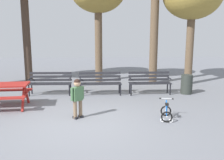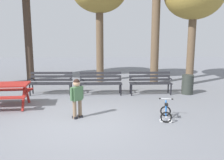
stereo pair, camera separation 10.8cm
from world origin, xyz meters
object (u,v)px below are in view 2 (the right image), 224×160
Objects in this scene: kids_bicycle at (166,112)px; trash_bin at (188,84)px; park_bench_far_left at (51,81)px; park_bench_right at (150,81)px; park_bench_left at (101,81)px; child_standing at (77,95)px.

trash_bin is at bearing 61.61° from kids_bicycle.
park_bench_far_left and park_bench_right have the same top height.
park_bench_left reaches higher than trash_bin.
child_standing is 1.80× the size of kids_bicycle.
trash_bin is (1.44, -0.05, -0.14)m from park_bench_right.
park_bench_left is at bearing 77.26° from child_standing.
child_standing is 4.76m from trash_bin.
park_bench_left is 1.90m from park_bench_right.
park_bench_far_left is at bearing 178.77° from trash_bin.
park_bench_right is 2.17× the size of trash_bin.
park_bench_left is at bearing -2.41° from park_bench_far_left.
kids_bicycle is at bearing -4.83° from child_standing.
park_bench_left is 2.65× the size of kids_bicycle.
trash_bin is at bearing -1.23° from park_bench_far_left.
park_bench_far_left is 1.46× the size of child_standing.
kids_bicycle is at bearing -91.90° from park_bench_right.
park_bench_left is at bearing -179.51° from park_bench_right.
kids_bicycle is 3.24m from trash_bin.
kids_bicycle is at bearing -57.94° from park_bench_left.
trash_bin is (3.35, -0.03, -0.14)m from park_bench_left.
child_standing is (-2.51, -2.69, 0.14)m from park_bench_right.
trash_bin is at bearing -0.57° from park_bench_left.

